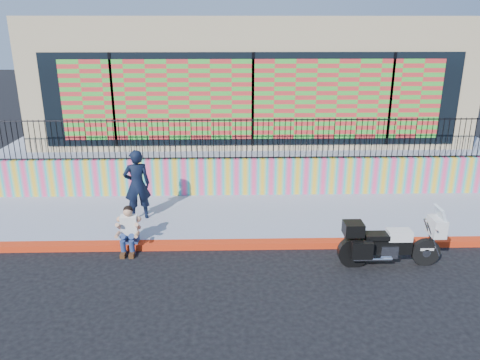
{
  "coord_description": "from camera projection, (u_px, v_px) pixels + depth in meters",
  "views": [
    {
      "loc": [
        -0.75,
        -10.01,
        5.06
      ],
      "look_at": [
        -0.46,
        1.2,
        1.28
      ],
      "focal_mm": 35.0,
      "sensor_mm": 36.0,
      "label": 1
    }
  ],
  "objects": [
    {
      "name": "red_curb",
      "position": [
        261.0,
        244.0,
        11.09
      ],
      "size": [
        16.0,
        0.3,
        0.15
      ],
      "primitive_type": "cube",
      "color": "red",
      "rests_on": "ground"
    },
    {
      "name": "police_motorcycle",
      "position": [
        389.0,
        241.0,
        10.11
      ],
      "size": [
        2.2,
        0.73,
        1.37
      ],
      "color": "black",
      "rests_on": "ground"
    },
    {
      "name": "police_officer",
      "position": [
        137.0,
        185.0,
        12.09
      ],
      "size": [
        0.78,
        0.63,
        1.87
      ],
      "primitive_type": "imported",
      "rotation": [
        0.0,
        0.0,
        3.44
      ],
      "color": "black",
      "rests_on": "sidewalk"
    },
    {
      "name": "seated_man",
      "position": [
        129.0,
        234.0,
        10.76
      ],
      "size": [
        0.54,
        0.71,
        1.06
      ],
      "color": "navy",
      "rests_on": "ground"
    },
    {
      "name": "mural_wall",
      "position": [
        254.0,
        176.0,
        13.97
      ],
      "size": [
        16.0,
        0.2,
        1.1
      ],
      "primitive_type": "cube",
      "color": "#FF437C",
      "rests_on": "sidewalk"
    },
    {
      "name": "sidewalk",
      "position": [
        257.0,
        217.0,
        12.65
      ],
      "size": [
        16.0,
        3.0,
        0.15
      ],
      "primitive_type": "cube",
      "color": "#9097AD",
      "rests_on": "ground"
    },
    {
      "name": "metal_fence",
      "position": [
        254.0,
        139.0,
        13.6
      ],
      "size": [
        15.8,
        0.04,
        1.2
      ],
      "primitive_type": null,
      "color": "black",
      "rests_on": "mural_wall"
    },
    {
      "name": "storefront_building",
      "position": [
        247.0,
        73.0,
        17.78
      ],
      "size": [
        14.0,
        8.06,
        4.0
      ],
      "color": "tan",
      "rests_on": "elevated_platform"
    },
    {
      "name": "elevated_platform",
      "position": [
        247.0,
        139.0,
        18.82
      ],
      "size": [
        16.0,
        10.0,
        1.25
      ],
      "primitive_type": "cube",
      "color": "#9097AD",
      "rests_on": "ground"
    },
    {
      "name": "ground",
      "position": [
        261.0,
        247.0,
        11.11
      ],
      "size": [
        90.0,
        90.0,
        0.0
      ],
      "primitive_type": "plane",
      "color": "black",
      "rests_on": "ground"
    }
  ]
}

